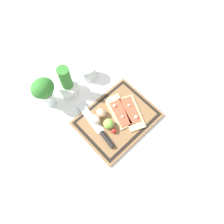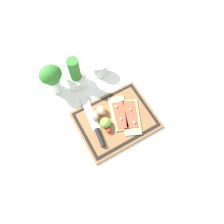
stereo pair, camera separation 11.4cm
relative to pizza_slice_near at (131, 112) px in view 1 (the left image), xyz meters
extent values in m
plane|color=silver|center=(-0.08, 0.03, -0.02)|extent=(6.00, 6.00, 0.00)
cube|color=brown|center=(-0.08, 0.03, -0.02)|extent=(0.40, 0.31, 0.01)
cube|color=black|center=(-0.08, 0.03, -0.01)|extent=(0.38, 0.29, 0.00)
cube|color=brown|center=(-0.08, 0.03, -0.01)|extent=(0.35, 0.26, 0.00)
cube|color=#DBBC7F|center=(0.00, 0.00, 0.00)|extent=(0.16, 0.22, 0.01)
cube|color=#D14C33|center=(0.00, 0.01, 0.00)|extent=(0.12, 0.17, 0.00)
sphere|color=silver|center=(-0.01, -0.04, 0.01)|extent=(0.02, 0.02, 0.02)
sphere|color=silver|center=(0.01, 0.03, 0.01)|extent=(0.01, 0.01, 0.01)
cube|color=#DBBC7F|center=(-0.04, 0.05, 0.00)|extent=(0.14, 0.22, 0.01)
cube|color=#D14C33|center=(-0.05, 0.03, 0.00)|extent=(0.10, 0.17, 0.00)
sphere|color=silver|center=(-0.04, 0.09, 0.01)|extent=(0.02, 0.02, 0.02)
sphere|color=silver|center=(-0.06, 0.01, 0.01)|extent=(0.01, 0.01, 0.01)
cube|color=silver|center=(-0.18, 0.13, 0.00)|extent=(0.06, 0.21, 0.00)
cylinder|color=black|center=(-0.20, -0.02, 0.01)|extent=(0.03, 0.10, 0.02)
ellipsoid|color=tan|center=(-0.12, 0.10, 0.02)|extent=(0.04, 0.05, 0.04)
ellipsoid|color=beige|center=(-0.17, 0.09, 0.02)|extent=(0.04, 0.05, 0.04)
sphere|color=#7FB742|center=(-0.14, 0.03, 0.02)|extent=(0.05, 0.05, 0.05)
sphere|color=red|center=(-0.14, -0.01, 0.01)|extent=(0.03, 0.03, 0.03)
cylinder|color=white|center=(-0.15, 0.34, 0.01)|extent=(0.11, 0.11, 0.07)
cylinder|color=#2D7528|center=(-0.15, 0.34, 0.10)|extent=(0.06, 0.06, 0.17)
cylinder|color=silver|center=(-0.01, 0.34, 0.02)|extent=(0.09, 0.09, 0.08)
cylinder|color=#B73323|center=(-0.01, 0.34, -0.01)|extent=(0.08, 0.08, 0.03)
cylinder|color=silver|center=(-0.01, 0.34, 0.06)|extent=(0.09, 0.09, 0.01)
cylinder|color=silver|center=(-0.27, 0.36, 0.02)|extent=(0.08, 0.08, 0.09)
ellipsoid|color=#2D7528|center=(-0.27, 0.36, 0.12)|extent=(0.12, 0.11, 0.10)
camera|label=1|loc=(-0.40, -0.28, 1.05)|focal=35.00mm
camera|label=2|loc=(-0.31, -0.34, 1.05)|focal=35.00mm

